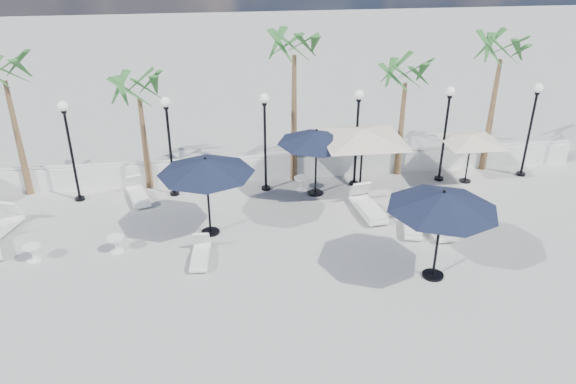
{
  "coord_description": "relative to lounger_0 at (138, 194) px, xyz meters",
  "views": [
    {
      "loc": [
        -1.63,
        -13.02,
        9.67
      ],
      "look_at": [
        0.44,
        3.18,
        1.5
      ],
      "focal_mm": 35.0,
      "sensor_mm": 36.0,
      "label": 1
    }
  ],
  "objects": [
    {
      "name": "ground",
      "position": [
        4.83,
        -6.22,
        -0.23
      ],
      "size": [
        100.0,
        100.0,
        0.0
      ],
      "primitive_type": "plane",
      "color": "#A7A7A2",
      "rests_on": "ground"
    },
    {
      "name": "balustrade",
      "position": [
        4.83,
        1.28,
        0.24
      ],
      "size": [
        26.0,
        0.3,
        1.01
      ],
      "color": "silver",
      "rests_on": "ground"
    },
    {
      "name": "lamppost_1",
      "position": [
        -2.17,
        0.28,
        2.26
      ],
      "size": [
        0.36,
        0.36,
        3.84
      ],
      "color": "black",
      "rests_on": "ground"
    },
    {
      "name": "lamppost_2",
      "position": [
        1.33,
        0.28,
        2.26
      ],
      "size": [
        0.36,
        0.36,
        3.84
      ],
      "color": "black",
      "rests_on": "ground"
    },
    {
      "name": "lamppost_3",
      "position": [
        4.83,
        0.28,
        2.26
      ],
      "size": [
        0.36,
        0.36,
        3.84
      ],
      "color": "black",
      "rests_on": "ground"
    },
    {
      "name": "lamppost_4",
      "position": [
        8.33,
        0.28,
        2.26
      ],
      "size": [
        0.36,
        0.36,
        3.84
      ],
      "color": "black",
      "rests_on": "ground"
    },
    {
      "name": "lamppost_5",
      "position": [
        11.83,
        0.28,
        2.26
      ],
      "size": [
        0.36,
        0.36,
        3.84
      ],
      "color": "black",
      "rests_on": "ground"
    },
    {
      "name": "lamppost_6",
      "position": [
        15.33,
        0.28,
        2.26
      ],
      "size": [
        0.36,
        0.36,
        3.84
      ],
      "color": "black",
      "rests_on": "ground"
    },
    {
      "name": "palm_0",
      "position": [
        -4.17,
        1.08,
        4.3
      ],
      "size": [
        2.6,
        2.6,
        5.5
      ],
      "color": "brown",
      "rests_on": "ground"
    },
    {
      "name": "palm_1",
      "position": [
        0.33,
        1.08,
        3.52
      ],
      "size": [
        2.6,
        2.6,
        4.7
      ],
      "color": "brown",
      "rests_on": "ground"
    },
    {
      "name": "palm_2",
      "position": [
        6.03,
        1.08,
        4.88
      ],
      "size": [
        2.6,
        2.6,
        6.1
      ],
      "color": "brown",
      "rests_on": "ground"
    },
    {
      "name": "palm_3",
      "position": [
        10.33,
        1.08,
        3.72
      ],
      "size": [
        2.6,
        2.6,
        4.9
      ],
      "color": "brown",
      "rests_on": "ground"
    },
    {
      "name": "palm_4",
      "position": [
        14.03,
        1.08,
        4.5
      ],
      "size": [
        2.6,
        2.6,
        5.7
      ],
      "color": "brown",
      "rests_on": "ground"
    },
    {
      "name": "lounger_0",
      "position": [
        0.0,
        0.0,
        0.0
      ],
      "size": [
        1.1,
        1.94,
        0.69
      ],
      "rotation": [
        0.0,
        0.0,
        0.29
      ],
      "color": "silver",
      "rests_on": "ground"
    },
    {
      "name": "lounger_3",
      "position": [
        2.36,
        -4.41,
        -0.03
      ],
      "size": [
        0.66,
        1.65,
        0.6
      ],
      "rotation": [
        0.0,
        0.0,
        -0.09
      ],
      "color": "silver",
      "rests_on": "ground"
    },
    {
      "name": "lounger_4",
      "position": [
        10.25,
        -3.53,
        0.03
      ],
      "size": [
        0.76,
        2.08,
        0.77
      ],
      "rotation": [
        0.0,
        0.0,
        0.04
      ],
      "color": "silver",
      "rests_on": "ground"
    },
    {
      "name": "lounger_5",
      "position": [
        8.26,
        -2.13,
        0.04
      ],
      "size": [
        0.98,
        2.23,
        0.81
      ],
      "rotation": [
        0.0,
        0.0,
        0.13
      ],
      "color": "silver",
      "rests_on": "ground"
    },
    {
      "name": "lounger_6",
      "position": [
        9.46,
        -3.41,
        -0.01
      ],
      "size": [
        1.01,
        1.86,
        0.67
      ],
      "rotation": [
        0.0,
        0.0,
        -0.26
      ],
      "color": "silver",
      "rests_on": "ground"
    },
    {
      "name": "side_table_0",
      "position": [
        -2.75,
        -3.79,
        0.09
      ],
      "size": [
        0.55,
        0.55,
        0.53
      ],
      "color": "silver",
      "rests_on": "ground"
    },
    {
      "name": "side_table_1",
      "position": [
        -0.28,
        -3.58,
        0.09
      ],
      "size": [
        0.54,
        0.54,
        0.53
      ],
      "color": "silver",
      "rests_on": "ground"
    },
    {
      "name": "side_table_2",
      "position": [
        6.18,
        -0.02,
        0.11
      ],
      "size": [
        0.58,
        0.58,
        0.56
      ],
      "color": "silver",
      "rests_on": "ground"
    },
    {
      "name": "parasol_navy_left",
      "position": [
        2.67,
        -2.77,
        2.21
      ],
      "size": [
        3.14,
        3.14,
        2.77
      ],
      "color": "black",
      "rests_on": "ground"
    },
    {
      "name": "parasol_navy_mid",
      "position": [
        6.67,
        -0.32,
        2.07
      ],
      "size": [
        2.93,
        2.93,
        2.63
      ],
      "color": "black",
      "rests_on": "ground"
    },
    {
      "name": "parasol_navy_right",
      "position": [
        9.2,
        -6.14,
        2.27
      ],
      "size": [
        3.18,
        3.18,
        2.85
      ],
      "color": "black",
      "rests_on": "ground"
    },
    {
      "name": "parasol_cream_sq_a",
      "position": [
        8.33,
        -0.59,
        2.4
      ],
      "size": [
        5.8,
        5.8,
        2.85
      ],
      "color": "black",
      "rests_on": "ground"
    },
    {
      "name": "parasol_cream_sq_b",
      "position": [
        12.8,
        -0.02,
        1.76
      ],
      "size": [
        4.29,
        4.29,
        2.15
      ],
      "color": "black",
      "rests_on": "ground"
    }
  ]
}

